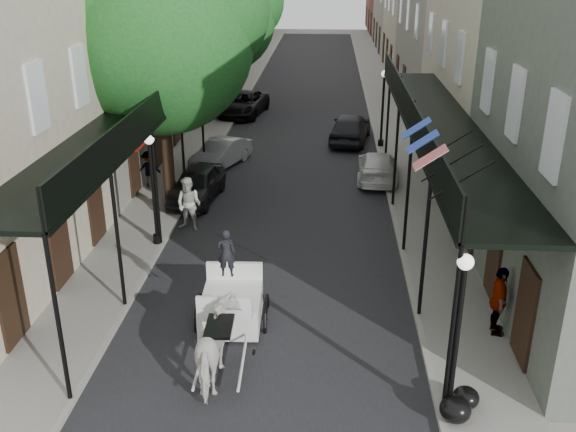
# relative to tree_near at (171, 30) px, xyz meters

# --- Properties ---
(ground) EXTENTS (140.00, 140.00, 0.00)m
(ground) POSITION_rel_tree_near_xyz_m (4.20, -10.18, -6.49)
(ground) COLOR gray
(ground) RESTS_ON ground
(road) EXTENTS (8.00, 90.00, 0.01)m
(road) POSITION_rel_tree_near_xyz_m (4.20, 9.82, -6.48)
(road) COLOR black
(road) RESTS_ON ground
(sidewalk_left) EXTENTS (2.20, 90.00, 0.12)m
(sidewalk_left) POSITION_rel_tree_near_xyz_m (-0.80, 9.82, -6.43)
(sidewalk_left) COLOR gray
(sidewalk_left) RESTS_ON ground
(sidewalk_right) EXTENTS (2.20, 90.00, 0.12)m
(sidewalk_right) POSITION_rel_tree_near_xyz_m (9.20, 9.82, -6.43)
(sidewalk_right) COLOR gray
(sidewalk_right) RESTS_ON ground
(building_row_left) EXTENTS (5.00, 80.00, 10.50)m
(building_row_left) POSITION_rel_tree_near_xyz_m (-4.40, 19.82, -1.24)
(building_row_left) COLOR #C0B499
(building_row_left) RESTS_ON ground
(building_row_right) EXTENTS (5.00, 80.00, 10.50)m
(building_row_right) POSITION_rel_tree_near_xyz_m (12.80, 19.82, -1.24)
(building_row_right) COLOR gray
(building_row_right) RESTS_ON ground
(gallery_left) EXTENTS (2.20, 18.05, 4.88)m
(gallery_left) POSITION_rel_tree_near_xyz_m (-0.59, -3.20, -2.44)
(gallery_left) COLOR black
(gallery_left) RESTS_ON sidewalk_left
(gallery_right) EXTENTS (2.20, 18.05, 4.88)m
(gallery_right) POSITION_rel_tree_near_xyz_m (8.99, -3.20, -2.44)
(gallery_right) COLOR black
(gallery_right) RESTS_ON sidewalk_right
(tree_near) EXTENTS (7.31, 6.80, 9.63)m
(tree_near) POSITION_rel_tree_near_xyz_m (0.00, 0.00, 0.00)
(tree_near) COLOR #382619
(tree_near) RESTS_ON sidewalk_left
(tree_far) EXTENTS (6.45, 6.00, 8.61)m
(tree_far) POSITION_rel_tree_near_xyz_m (-0.05, 14.00, -0.65)
(tree_far) COLOR #382619
(tree_far) RESTS_ON sidewalk_left
(lamppost_right_near) EXTENTS (0.32, 0.32, 3.71)m
(lamppost_right_near) POSITION_rel_tree_near_xyz_m (8.30, -12.18, -4.44)
(lamppost_right_near) COLOR black
(lamppost_right_near) RESTS_ON sidewalk_right
(lamppost_left) EXTENTS (0.32, 0.32, 3.71)m
(lamppost_left) POSITION_rel_tree_near_xyz_m (0.10, -4.18, -4.44)
(lamppost_left) COLOR black
(lamppost_left) RESTS_ON sidewalk_left
(lamppost_right_far) EXTENTS (0.32, 0.32, 3.71)m
(lamppost_right_far) POSITION_rel_tree_near_xyz_m (8.30, 7.82, -4.44)
(lamppost_right_far) COLOR black
(lamppost_right_far) RESTS_ON sidewalk_right
(horse) EXTENTS (1.04, 2.15, 1.79)m
(horse) POSITION_rel_tree_near_xyz_m (3.33, -11.18, -5.59)
(horse) COLOR silver
(horse) RESTS_ON ground
(carriage) EXTENTS (1.92, 2.69, 2.99)m
(carriage) POSITION_rel_tree_near_xyz_m (3.24, -8.39, -5.33)
(carriage) COLOR black
(carriage) RESTS_ON ground
(pedestrian_walking) EXTENTS (1.11, 0.98, 1.92)m
(pedestrian_walking) POSITION_rel_tree_near_xyz_m (0.90, -2.76, -5.53)
(pedestrian_walking) COLOR #B1B1A7
(pedestrian_walking) RESTS_ON ground
(pedestrian_sidewalk_left) EXTENTS (1.08, 0.81, 1.49)m
(pedestrian_sidewalk_left) POSITION_rel_tree_near_xyz_m (-1.60, 1.26, -5.62)
(pedestrian_sidewalk_left) COLOR gray
(pedestrian_sidewalk_left) RESTS_ON sidewalk_left
(pedestrian_sidewalk_right) EXTENTS (0.59, 1.13, 1.84)m
(pedestrian_sidewalk_right) POSITION_rel_tree_near_xyz_m (10.00, -8.99, -5.45)
(pedestrian_sidewalk_right) COLOR gray
(pedestrian_sidewalk_right) RESTS_ON sidewalk_right
(car_left_near) EXTENTS (1.98, 4.07, 1.34)m
(car_left_near) POSITION_rel_tree_near_xyz_m (0.60, 0.11, -5.82)
(car_left_near) COLOR black
(car_left_near) RESTS_ON ground
(car_left_mid) EXTENTS (2.56, 3.91, 1.22)m
(car_left_mid) POSITION_rel_tree_near_xyz_m (0.84, 4.45, -5.88)
(car_left_mid) COLOR #AAAAB0
(car_left_mid) RESTS_ON ground
(car_left_far) EXTENTS (2.96, 5.17, 1.36)m
(car_left_far) POSITION_rel_tree_near_xyz_m (0.60, 14.27, -5.81)
(car_left_far) COLOR black
(car_left_far) RESTS_ON ground
(car_right_near) EXTENTS (1.89, 4.16, 1.18)m
(car_right_near) POSITION_rel_tree_near_xyz_m (7.80, 3.05, -5.90)
(car_right_near) COLOR silver
(car_right_near) RESTS_ON ground
(car_right_far) EXTENTS (2.45, 4.66, 1.51)m
(car_right_far) POSITION_rel_tree_near_xyz_m (6.80, 8.82, -5.73)
(car_right_far) COLOR black
(car_right_far) RESTS_ON ground
(trash_bags) EXTENTS (0.91, 1.06, 0.56)m
(trash_bags) POSITION_rel_tree_near_xyz_m (8.51, -12.20, -6.11)
(trash_bags) COLOR black
(trash_bags) RESTS_ON sidewalk_right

